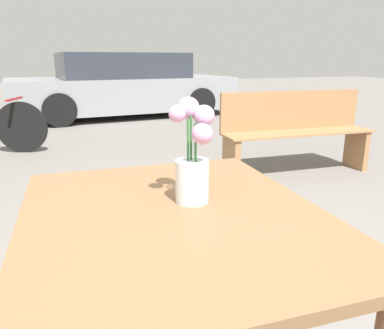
% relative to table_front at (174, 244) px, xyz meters
% --- Properties ---
extents(table_front, '(0.89, 1.03, 0.75)m').
position_rel_table_front_xyz_m(table_front, '(0.00, 0.00, 0.00)').
color(table_front, brown).
rests_on(table_front, ground_plane).
extents(flower_vase, '(0.14, 0.15, 0.31)m').
position_rel_table_front_xyz_m(flower_vase, '(0.08, 0.06, 0.22)').
color(flower_vase, silver).
rests_on(flower_vase, table_front).
extents(bench_middle, '(1.63, 0.47, 0.85)m').
position_rel_table_front_xyz_m(bench_middle, '(2.10, 2.28, -0.19)').
color(bench_middle, '#9E7047').
rests_on(bench_middle, ground_plane).
extents(parked_car, '(4.61, 2.18, 1.29)m').
position_rel_table_front_xyz_m(parked_car, '(1.23, 7.07, -0.04)').
color(parked_car, gray).
rests_on(parked_car, ground_plane).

